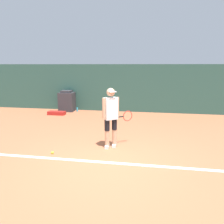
{
  "coord_description": "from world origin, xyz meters",
  "views": [
    {
      "loc": [
        0.87,
        -4.54,
        2.21
      ],
      "look_at": [
        -0.11,
        1.23,
        0.94
      ],
      "focal_mm": 35.0,
      "sensor_mm": 36.0,
      "label": 1
    }
  ],
  "objects_px": {
    "tennis_player": "(111,115)",
    "tennis_ball": "(52,153)",
    "covered_chair": "(67,101)",
    "equipment_bag": "(57,113)",
    "water_bottle": "(77,109)"
  },
  "relations": [
    {
      "from": "tennis_player",
      "to": "covered_chair",
      "type": "bearing_deg",
      "value": 87.13
    },
    {
      "from": "equipment_bag",
      "to": "water_bottle",
      "type": "xyz_separation_m",
      "value": [
        0.69,
        0.85,
        0.03
      ]
    },
    {
      "from": "tennis_ball",
      "to": "equipment_bag",
      "type": "relative_size",
      "value": 0.09
    },
    {
      "from": "tennis_ball",
      "to": "covered_chair",
      "type": "relative_size",
      "value": 0.07
    },
    {
      "from": "equipment_bag",
      "to": "water_bottle",
      "type": "height_order",
      "value": "water_bottle"
    },
    {
      "from": "tennis_player",
      "to": "tennis_ball",
      "type": "height_order",
      "value": "tennis_player"
    },
    {
      "from": "tennis_player",
      "to": "water_bottle",
      "type": "bearing_deg",
      "value": 82.36
    },
    {
      "from": "equipment_bag",
      "to": "tennis_player",
      "type": "bearing_deg",
      "value": -48.35
    },
    {
      "from": "tennis_player",
      "to": "water_bottle",
      "type": "distance_m",
      "value": 5.05
    },
    {
      "from": "tennis_ball",
      "to": "equipment_bag",
      "type": "distance_m",
      "value": 4.56
    },
    {
      "from": "tennis_ball",
      "to": "covered_chair",
      "type": "bearing_deg",
      "value": 107.02
    },
    {
      "from": "water_bottle",
      "to": "tennis_player",
      "type": "bearing_deg",
      "value": -60.83
    },
    {
      "from": "water_bottle",
      "to": "tennis_ball",
      "type": "bearing_deg",
      "value": -78.35
    },
    {
      "from": "covered_chair",
      "to": "equipment_bag",
      "type": "xyz_separation_m",
      "value": [
        -0.18,
        -0.87,
        -0.4
      ]
    },
    {
      "from": "tennis_player",
      "to": "covered_chair",
      "type": "height_order",
      "value": "tennis_player"
    }
  ]
}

